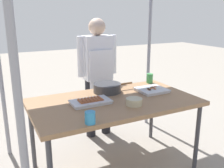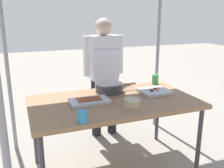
# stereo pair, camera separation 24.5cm
# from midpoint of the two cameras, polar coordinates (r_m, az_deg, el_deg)

# --- Properties ---
(ground_plane) EXTENTS (18.00, 18.00, 0.00)m
(ground_plane) POSITION_cam_midpoint_polar(r_m,az_deg,el_deg) (2.79, 3.03, -18.40)
(ground_plane) COLOR gray
(stall_table) EXTENTS (1.60, 0.90, 0.75)m
(stall_table) POSITION_cam_midpoint_polar(r_m,az_deg,el_deg) (2.47, 3.27, -4.86)
(stall_table) COLOR #9E724C
(stall_table) RESTS_ON ground
(tray_grilled_sausages) EXTENTS (0.37, 0.21, 0.05)m
(tray_grilled_sausages) POSITION_cam_midpoint_polar(r_m,az_deg,el_deg) (2.37, -2.20, -3.88)
(tray_grilled_sausages) COLOR silver
(tray_grilled_sausages) RESTS_ON stall_table
(tray_meat_skewers) EXTENTS (0.30, 0.28, 0.04)m
(tray_meat_skewers) POSITION_cam_midpoint_polar(r_m,az_deg,el_deg) (2.73, 12.14, -1.65)
(tray_meat_skewers) COLOR silver
(tray_meat_skewers) RESTS_ON stall_table
(cooking_wok) EXTENTS (0.45, 0.29, 0.09)m
(cooking_wok) POSITION_cam_midpoint_polar(r_m,az_deg,el_deg) (2.69, 2.03, -0.80)
(cooking_wok) COLOR #38383A
(cooking_wok) RESTS_ON stall_table
(condiment_bowl) EXTENTS (0.15, 0.15, 0.06)m
(condiment_bowl) POSITION_cam_midpoint_polar(r_m,az_deg,el_deg) (2.31, 7.60, -4.20)
(condiment_bowl) COLOR #BFB28C
(condiment_bowl) RESTS_ON stall_table
(drink_cup_near_edge) EXTENTS (0.08, 0.08, 0.11)m
(drink_cup_near_edge) POSITION_cam_midpoint_polar(r_m,az_deg,el_deg) (3.06, 12.02, 1.00)
(drink_cup_near_edge) COLOR #3F994C
(drink_cup_near_edge) RESTS_ON stall_table
(drink_cup_by_wok) EXTENTS (0.08, 0.08, 0.10)m
(drink_cup_by_wok) POSITION_cam_midpoint_polar(r_m,az_deg,el_deg) (1.95, -3.09, -7.44)
(drink_cup_by_wok) COLOR #338CBF
(drink_cup_by_wok) RESTS_ON stall_table
(vendor_woman) EXTENTS (0.52, 0.22, 1.51)m
(vendor_woman) POSITION_cam_midpoint_polar(r_m,az_deg,el_deg) (3.17, 0.37, 3.37)
(vendor_woman) COLOR black
(vendor_woman) RESTS_ON ground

